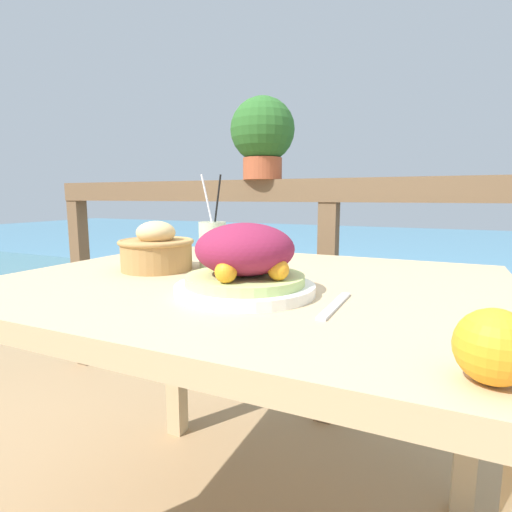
% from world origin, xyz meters
% --- Properties ---
extents(patio_table, '(1.13, 0.89, 0.74)m').
position_xyz_m(patio_table, '(0.00, 0.00, 0.65)').
color(patio_table, tan).
rests_on(patio_table, ground_plane).
extents(railing_fence, '(2.80, 0.08, 1.00)m').
position_xyz_m(railing_fence, '(0.00, 0.72, 0.75)').
color(railing_fence, brown).
rests_on(railing_fence, ground_plane).
extents(sea_backdrop, '(12.00, 4.00, 0.49)m').
position_xyz_m(sea_backdrop, '(0.00, 3.22, 0.24)').
color(sea_backdrop, teal).
rests_on(sea_backdrop, ground_plane).
extents(salad_plate, '(0.28, 0.28, 0.14)m').
position_xyz_m(salad_plate, '(0.06, -0.14, 0.80)').
color(salad_plate, white).
rests_on(salad_plate, patio_table).
extents(drink_glass, '(0.07, 0.07, 0.25)m').
position_xyz_m(drink_glass, '(-0.15, 0.08, 0.80)').
color(drink_glass, beige).
rests_on(drink_glass, patio_table).
extents(bread_basket, '(0.19, 0.19, 0.13)m').
position_xyz_m(bread_basket, '(-0.27, -0.00, 0.79)').
color(bread_basket, '#AD7F47').
rests_on(bread_basket, patio_table).
extents(potted_plant, '(0.26, 0.26, 0.33)m').
position_xyz_m(potted_plant, '(-0.28, 0.72, 1.18)').
color(potted_plant, '#A34C2D').
rests_on(potted_plant, railing_fence).
extents(fork, '(0.02, 0.18, 0.00)m').
position_xyz_m(fork, '(0.24, -0.15, 0.74)').
color(fork, silver).
rests_on(fork, patio_table).
extents(orange_near_basket, '(0.08, 0.08, 0.08)m').
position_xyz_m(orange_near_basket, '(0.45, -0.37, 0.78)').
color(orange_near_basket, orange).
rests_on(orange_near_basket, patio_table).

